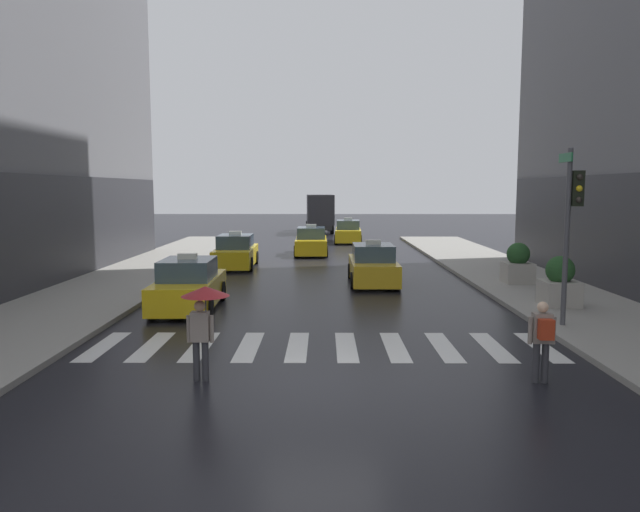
% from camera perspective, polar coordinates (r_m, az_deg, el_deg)
% --- Properties ---
extents(ground_plane, '(160.00, 160.00, 0.00)m').
position_cam_1_polar(ground_plane, '(11.92, 0.14, -12.46)').
color(ground_plane, black).
extents(crosswalk_markings, '(11.30, 2.80, 0.01)m').
position_cam_1_polar(crosswalk_markings, '(14.79, 0.18, -8.67)').
color(crosswalk_markings, silver).
rests_on(crosswalk_markings, ground).
extents(traffic_light_pole, '(0.44, 0.84, 4.80)m').
position_cam_1_polar(traffic_light_pole, '(17.38, 22.98, 3.95)').
color(traffic_light_pole, '#47474C').
rests_on(traffic_light_pole, curb_right).
extents(taxi_lead, '(2.01, 4.58, 1.80)m').
position_cam_1_polar(taxi_lead, '(19.73, -12.48, -2.85)').
color(taxi_lead, yellow).
rests_on(taxi_lead, ground).
extents(taxi_second, '(1.95, 4.55, 1.80)m').
position_cam_1_polar(taxi_second, '(24.35, 5.10, -0.97)').
color(taxi_second, gold).
rests_on(taxi_second, ground).
extents(taxi_third, '(1.99, 4.57, 1.80)m').
position_cam_1_polar(taxi_third, '(29.56, -8.08, 0.30)').
color(taxi_third, yellow).
rests_on(taxi_third, ground).
extents(taxi_fourth, '(1.97, 4.56, 1.80)m').
position_cam_1_polar(taxi_fourth, '(34.96, -0.85, 1.31)').
color(taxi_fourth, yellow).
rests_on(taxi_fourth, ground).
extents(taxi_fifth, '(2.04, 4.59, 1.80)m').
position_cam_1_polar(taxi_fifth, '(42.87, 2.70, 2.26)').
color(taxi_fifth, yellow).
rests_on(taxi_fifth, ground).
extents(box_truck, '(2.56, 7.63, 3.35)m').
position_cam_1_polar(box_truck, '(52.24, -0.04, 4.26)').
color(box_truck, '#2D2D2D').
rests_on(box_truck, ground).
extents(pedestrian_with_umbrella, '(0.96, 0.96, 1.94)m').
position_cam_1_polar(pedestrian_with_umbrella, '(12.13, -11.11, -4.83)').
color(pedestrian_with_umbrella, '#333338').
rests_on(pedestrian_with_umbrella, ground).
extents(pedestrian_with_backpack, '(0.55, 0.43, 1.65)m').
position_cam_1_polar(pedestrian_with_backpack, '(12.67, 20.55, -7.17)').
color(pedestrian_with_backpack, '#333338').
rests_on(pedestrian_with_backpack, ground).
extents(planter_near_corner, '(1.10, 1.10, 1.60)m').
position_cam_1_polar(planter_near_corner, '(20.40, 22.00, -2.45)').
color(planter_near_corner, '#A8A399').
rests_on(planter_near_corner, curb_right).
extents(planter_mid_block, '(1.10, 1.10, 1.60)m').
position_cam_1_polar(planter_mid_block, '(24.83, 18.45, -0.79)').
color(planter_mid_block, '#A8A399').
rests_on(planter_mid_block, curb_right).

